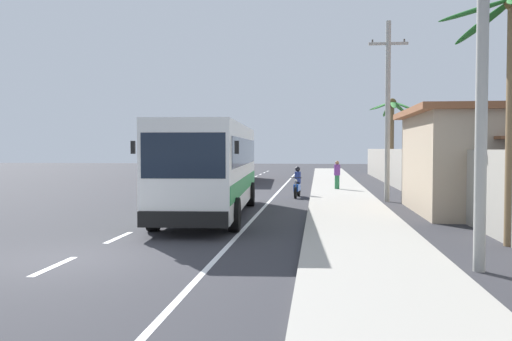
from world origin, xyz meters
TOP-DOWN VIEW (x-y plane):
  - ground_plane at (0.00, 0.00)m, footprint 160.00×160.00m
  - sidewalk_kerb at (6.80, 10.00)m, footprint 3.20×90.00m
  - lane_markings at (2.03, 14.88)m, footprint 3.44×71.36m
  - boundary_wall at (10.60, 14.00)m, footprint 0.24×60.00m
  - coach_bus_foreground at (1.62, 8.53)m, footprint 3.44×11.68m
  - coach_bus_far_lane at (-1.72, 31.51)m, footprint 3.32×11.49m
  - motorcycle_beside_bus at (4.53, 16.62)m, footprint 0.56×1.96m
  - pedestrian_near_kerb at (6.70, 20.97)m, footprint 0.36×0.36m
  - utility_pole_nearest at (8.82, -0.23)m, footprint 2.98×0.24m
  - utility_pole_mid at (8.84, 14.78)m, footprint 1.83×0.24m
  - palm_nearest at (10.65, 27.12)m, footprint 3.31×3.33m

SIDE VIEW (x-z plane):
  - ground_plane at x=0.00m, z-range 0.00..0.00m
  - lane_markings at x=2.03m, z-range 0.00..0.01m
  - sidewalk_kerb at x=6.80m, z-range 0.00..0.14m
  - motorcycle_beside_bus at x=4.53m, z-range -0.14..1.43m
  - pedestrian_near_kerb at x=6.70m, z-range 0.18..1.83m
  - boundary_wall at x=10.60m, z-range 0.00..2.49m
  - coach_bus_foreground at x=1.62m, z-range 0.08..3.72m
  - coach_bus_far_lane at x=-1.72m, z-range 0.08..3.88m
  - utility_pole_mid at x=8.84m, z-range 0.18..8.67m
  - palm_nearest at x=10.65m, z-range 1.53..7.50m
  - utility_pole_nearest at x=8.82m, z-range 0.31..9.79m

